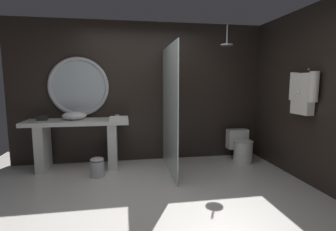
{
  "coord_description": "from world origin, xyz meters",
  "views": [
    {
      "loc": [
        -0.34,
        -2.96,
        1.51
      ],
      "look_at": [
        0.28,
        0.73,
        1.01
      ],
      "focal_mm": 27.18,
      "sensor_mm": 36.0,
      "label": 1
    }
  ],
  "objects_px": {
    "tissue_box": "(42,118)",
    "tumbler_cup": "(117,117)",
    "folded_hand_towel": "(119,119)",
    "round_wall_mirror": "(79,87)",
    "hanging_bathrobe": "(303,91)",
    "toilet": "(241,147)",
    "waste_bin": "(97,167)",
    "rain_shower_head": "(227,43)",
    "vessel_sink": "(74,116)"
  },
  "relations": [
    {
      "from": "toilet",
      "to": "waste_bin",
      "type": "xyz_separation_m",
      "value": [
        -2.62,
        -0.4,
        -0.12
      ]
    },
    {
      "from": "waste_bin",
      "to": "tumbler_cup",
      "type": "bearing_deg",
      "value": 53.61
    },
    {
      "from": "vessel_sink",
      "to": "folded_hand_towel",
      "type": "height_order",
      "value": "vessel_sink"
    },
    {
      "from": "tumbler_cup",
      "to": "hanging_bathrobe",
      "type": "height_order",
      "value": "hanging_bathrobe"
    },
    {
      "from": "folded_hand_towel",
      "to": "tissue_box",
      "type": "bearing_deg",
      "value": 169.77
    },
    {
      "from": "toilet",
      "to": "rain_shower_head",
      "type": "bearing_deg",
      "value": -164.09
    },
    {
      "from": "tissue_box",
      "to": "waste_bin",
      "type": "distance_m",
      "value": 1.29
    },
    {
      "from": "tumbler_cup",
      "to": "tissue_box",
      "type": "distance_m",
      "value": 1.25
    },
    {
      "from": "tumbler_cup",
      "to": "folded_hand_towel",
      "type": "xyz_separation_m",
      "value": [
        0.03,
        -0.15,
        -0.01
      ]
    },
    {
      "from": "tumbler_cup",
      "to": "hanging_bathrobe",
      "type": "xyz_separation_m",
      "value": [
        2.7,
        -1.14,
        0.47
      ]
    },
    {
      "from": "toilet",
      "to": "tumbler_cup",
      "type": "bearing_deg",
      "value": 179.17
    },
    {
      "from": "tissue_box",
      "to": "hanging_bathrobe",
      "type": "bearing_deg",
      "value": -17.23
    },
    {
      "from": "vessel_sink",
      "to": "hanging_bathrobe",
      "type": "relative_size",
      "value": 0.61
    },
    {
      "from": "hanging_bathrobe",
      "to": "toilet",
      "type": "xyz_separation_m",
      "value": [
        -0.39,
        1.11,
        -1.09
      ]
    },
    {
      "from": "rain_shower_head",
      "to": "toilet",
      "type": "xyz_separation_m",
      "value": [
        0.39,
        0.11,
        -1.9
      ]
    },
    {
      "from": "vessel_sink",
      "to": "tumbler_cup",
      "type": "bearing_deg",
      "value": -5.5
    },
    {
      "from": "round_wall_mirror",
      "to": "folded_hand_towel",
      "type": "xyz_separation_m",
      "value": [
        0.7,
        -0.46,
        -0.53
      ]
    },
    {
      "from": "toilet",
      "to": "waste_bin",
      "type": "height_order",
      "value": "toilet"
    },
    {
      "from": "round_wall_mirror",
      "to": "rain_shower_head",
      "type": "height_order",
      "value": "rain_shower_head"
    },
    {
      "from": "rain_shower_head",
      "to": "tumbler_cup",
      "type": "bearing_deg",
      "value": 175.68
    },
    {
      "from": "toilet",
      "to": "waste_bin",
      "type": "distance_m",
      "value": 2.66
    },
    {
      "from": "tumbler_cup",
      "to": "folded_hand_towel",
      "type": "bearing_deg",
      "value": -76.92
    },
    {
      "from": "tissue_box",
      "to": "folded_hand_towel",
      "type": "height_order",
      "value": "tissue_box"
    },
    {
      "from": "waste_bin",
      "to": "folded_hand_towel",
      "type": "height_order",
      "value": "folded_hand_towel"
    },
    {
      "from": "round_wall_mirror",
      "to": "hanging_bathrobe",
      "type": "height_order",
      "value": "round_wall_mirror"
    },
    {
      "from": "rain_shower_head",
      "to": "hanging_bathrobe",
      "type": "height_order",
      "value": "rain_shower_head"
    },
    {
      "from": "tumbler_cup",
      "to": "round_wall_mirror",
      "type": "relative_size",
      "value": 0.08
    },
    {
      "from": "tumbler_cup",
      "to": "rain_shower_head",
      "type": "relative_size",
      "value": 0.22
    },
    {
      "from": "tumbler_cup",
      "to": "hanging_bathrobe",
      "type": "relative_size",
      "value": 0.12
    },
    {
      "from": "vessel_sink",
      "to": "round_wall_mirror",
      "type": "xyz_separation_m",
      "value": [
        0.05,
        0.24,
        0.49
      ]
    },
    {
      "from": "round_wall_mirror",
      "to": "rain_shower_head",
      "type": "distance_m",
      "value": 2.73
    },
    {
      "from": "folded_hand_towel",
      "to": "tumbler_cup",
      "type": "bearing_deg",
      "value": 103.08
    },
    {
      "from": "rain_shower_head",
      "to": "vessel_sink",
      "type": "bearing_deg",
      "value": 175.36
    },
    {
      "from": "rain_shower_head",
      "to": "toilet",
      "type": "distance_m",
      "value": 1.94
    },
    {
      "from": "tumbler_cup",
      "to": "waste_bin",
      "type": "bearing_deg",
      "value": -126.39
    },
    {
      "from": "tissue_box",
      "to": "tumbler_cup",
      "type": "bearing_deg",
      "value": -3.85
    },
    {
      "from": "tumbler_cup",
      "to": "rain_shower_head",
      "type": "xyz_separation_m",
      "value": [
        1.92,
        -0.14,
        1.28
      ]
    },
    {
      "from": "round_wall_mirror",
      "to": "hanging_bathrobe",
      "type": "bearing_deg",
      "value": -23.28
    },
    {
      "from": "tissue_box",
      "to": "toilet",
      "type": "distance_m",
      "value": 3.61
    },
    {
      "from": "vessel_sink",
      "to": "round_wall_mirror",
      "type": "height_order",
      "value": "round_wall_mirror"
    },
    {
      "from": "tissue_box",
      "to": "waste_bin",
      "type": "bearing_deg",
      "value": -28.97
    },
    {
      "from": "toilet",
      "to": "folded_hand_towel",
      "type": "height_order",
      "value": "folded_hand_towel"
    },
    {
      "from": "hanging_bathrobe",
      "to": "round_wall_mirror",
      "type": "bearing_deg",
      "value": 156.72
    },
    {
      "from": "tumbler_cup",
      "to": "folded_hand_towel",
      "type": "height_order",
      "value": "tumbler_cup"
    },
    {
      "from": "round_wall_mirror",
      "to": "waste_bin",
      "type": "xyz_separation_m",
      "value": [
        0.35,
        -0.74,
        -1.26
      ]
    },
    {
      "from": "tumbler_cup",
      "to": "vessel_sink",
      "type": "bearing_deg",
      "value": 174.5
    },
    {
      "from": "vessel_sink",
      "to": "rain_shower_head",
      "type": "distance_m",
      "value": 2.93
    },
    {
      "from": "tumbler_cup",
      "to": "rain_shower_head",
      "type": "height_order",
      "value": "rain_shower_head"
    },
    {
      "from": "round_wall_mirror",
      "to": "hanging_bathrobe",
      "type": "relative_size",
      "value": 1.58
    },
    {
      "from": "vessel_sink",
      "to": "rain_shower_head",
      "type": "height_order",
      "value": "rain_shower_head"
    }
  ]
}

